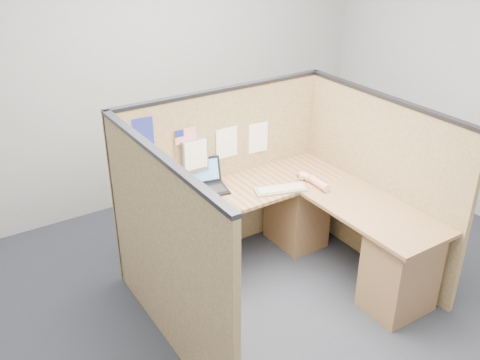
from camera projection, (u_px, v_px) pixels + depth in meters
floor at (288, 301)px, 4.34m from camera, size 5.00×5.00×0.00m
wall_back at (158, 70)px, 5.40m from camera, size 5.00×0.00×5.00m
cubicle_partitions at (260, 197)px, 4.32m from camera, size 2.06×1.83×1.53m
l_desk at (287, 237)px, 4.47m from camera, size 1.95×1.75×0.73m
laptop at (204, 182)px, 4.51m from camera, size 0.36×0.37×0.23m
keyboard at (281, 189)px, 4.49m from camera, size 0.46×0.28×0.03m
mouse at (304, 177)px, 4.68m from camera, size 0.10×0.07×0.04m
hand_forearm at (314, 181)px, 4.58m from camera, size 0.10×0.36×0.08m
blue_poster at (141, 134)px, 4.12m from camera, size 0.19×0.03×0.26m
american_flag at (183, 138)px, 4.33m from camera, size 0.20×0.01×0.34m
file_holder at (195, 156)px, 4.45m from camera, size 0.23×0.05×0.30m
paper_left at (227, 143)px, 4.61m from camera, size 0.21×0.01×0.27m
paper_right at (257, 138)px, 4.78m from camera, size 0.22×0.03×0.28m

